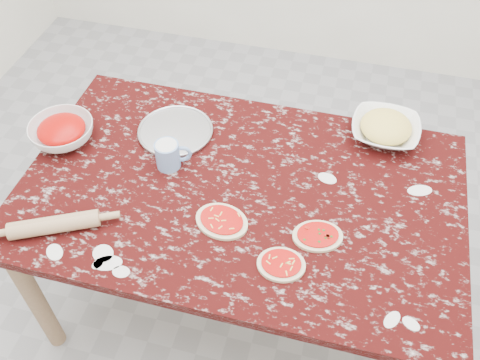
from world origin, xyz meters
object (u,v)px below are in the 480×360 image
cheese_bowl (385,130)px  flour_mug (169,155)px  pizza_tray (175,131)px  worktable (240,204)px  rolling_pin (54,225)px  sauce_bowl (62,132)px

cheese_bowl → flour_mug: flour_mug is taller
flour_mug → pizza_tray: bearing=102.9°
worktable → rolling_pin: 0.66m
pizza_tray → sauce_bowl: bearing=-160.0°
sauce_bowl → cheese_bowl: (1.22, 0.34, -0.01)m
cheese_bowl → rolling_pin: 1.28m
sauce_bowl → rolling_pin: (0.18, -0.41, -0.01)m
flour_mug → rolling_pin: flour_mug is taller
pizza_tray → flour_mug: bearing=-77.1°
pizza_tray → rolling_pin: (-0.23, -0.56, 0.02)m
worktable → rolling_pin: (-0.56, -0.34, 0.11)m
cheese_bowl → worktable: bearing=-139.2°
worktable → cheese_bowl: cheese_bowl is taller
worktable → flour_mug: size_ratio=12.03×
worktable → rolling_pin: rolling_pin is taller
sauce_bowl → cheese_bowl: size_ratio=0.94×
sauce_bowl → worktable: bearing=-5.9°
pizza_tray → sauce_bowl: size_ratio=1.18×
worktable → cheese_bowl: 0.65m
worktable → flour_mug: 0.32m
pizza_tray → flour_mug: flour_mug is taller
sauce_bowl → cheese_bowl: bearing=15.6°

